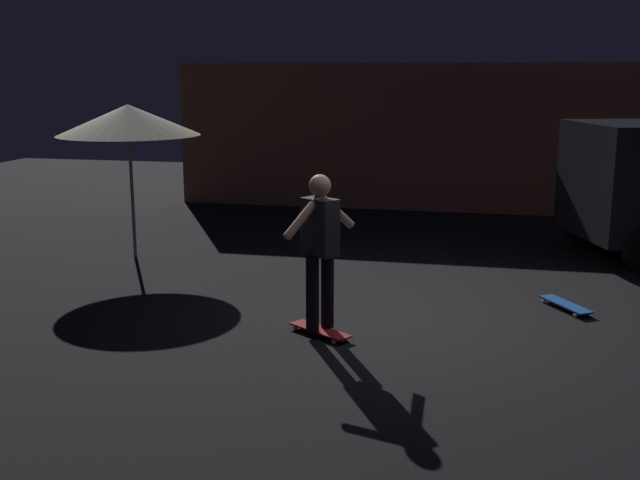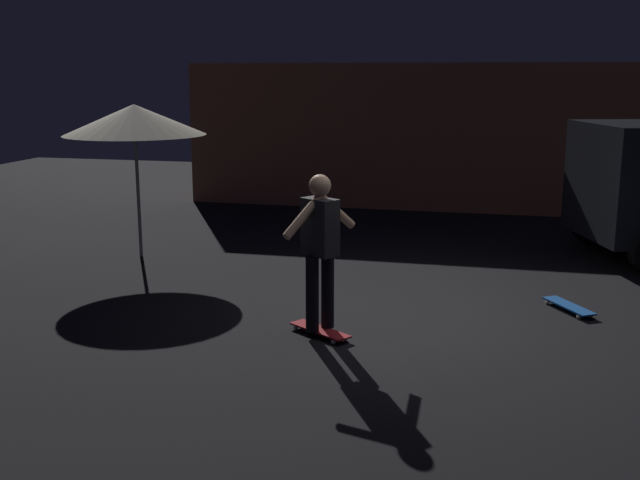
# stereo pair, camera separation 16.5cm
# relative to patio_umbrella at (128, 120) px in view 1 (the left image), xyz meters

# --- Properties ---
(ground_plane) EXTENTS (28.00, 28.00, 0.00)m
(ground_plane) POSITION_rel_patio_umbrella_xyz_m (4.44, -2.18, -2.07)
(ground_plane) COLOR black
(low_building) EXTENTS (9.86, 4.27, 2.94)m
(low_building) POSITION_rel_patio_umbrella_xyz_m (3.73, 7.02, -0.60)
(low_building) COLOR #B76B4C
(low_building) RESTS_ON ground_plane
(patio_umbrella) EXTENTS (2.10, 2.10, 2.30)m
(patio_umbrella) POSITION_rel_patio_umbrella_xyz_m (0.00, 0.00, 0.00)
(patio_umbrella) COLOR slate
(patio_umbrella) RESTS_ON ground_plane
(skateboard_ridden) EXTENTS (0.76, 0.60, 0.07)m
(skateboard_ridden) POSITION_rel_patio_umbrella_xyz_m (3.52, -2.87, -2.02)
(skateboard_ridden) COLOR #AD1E23
(skateboard_ridden) RESTS_ON ground_plane
(skateboard_spare) EXTENTS (0.59, 0.77, 0.07)m
(skateboard_spare) POSITION_rel_patio_umbrella_xyz_m (6.18, -1.34, -2.02)
(skateboard_spare) COLOR #1959B2
(skateboard_spare) RESTS_ON ground_plane
(skater) EXTENTS (0.62, 0.86, 1.67)m
(skater) POSITION_rel_patio_umbrella_xyz_m (3.52, -2.87, -1.04)
(skater) COLOR black
(skater) RESTS_ON skateboard_ridden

